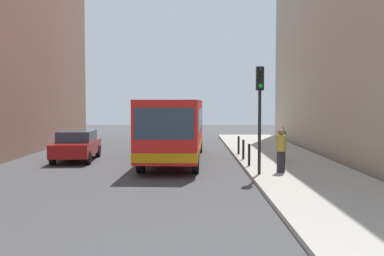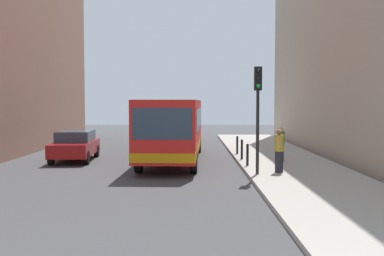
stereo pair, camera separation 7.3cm
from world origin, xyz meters
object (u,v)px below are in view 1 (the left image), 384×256
object	(u,v)px
traffic_light	(258,100)
pedestrian_mid_sidewalk	(280,144)
pedestrian_near_signal	(279,151)
bollard_near	(247,155)
bus	(173,126)
bollard_mid	(241,149)
car_beside_bus	(75,145)
bollard_far	(237,145)

from	to	relation	value
traffic_light	pedestrian_mid_sidewalk	distance (m)	4.59
traffic_light	pedestrian_near_signal	world-z (taller)	traffic_light
traffic_light	pedestrian_mid_sidewalk	world-z (taller)	traffic_light
pedestrian_mid_sidewalk	bollard_near	bearing A→B (deg)	-139.67
pedestrian_mid_sidewalk	bus	bearing A→B (deg)	163.54
bus	bollard_near	xyz separation A→B (m)	(3.31, -2.92, -1.10)
bollard_near	bollard_mid	xyz separation A→B (m)	(0.00, 2.28, 0.00)
bollard_near	traffic_light	bearing A→B (deg)	-87.56
pedestrian_mid_sidewalk	car_beside_bus	bearing A→B (deg)	171.17
bollard_near	bollard_far	xyz separation A→B (m)	(0.00, 4.55, 0.00)
bollard_mid	pedestrian_near_signal	distance (m)	4.34
pedestrian_near_signal	car_beside_bus	bearing A→B (deg)	-114.96
bollard_near	pedestrian_near_signal	distance (m)	2.21
car_beside_bus	traffic_light	xyz separation A→B (m)	(8.31, -5.34, 2.22)
car_beside_bus	pedestrian_mid_sidewalk	xyz separation A→B (m)	(9.91, -1.55, 0.17)
car_beside_bus	bollard_mid	world-z (taller)	car_beside_bus
traffic_light	bollard_near	distance (m)	3.34
car_beside_bus	bollard_mid	bearing A→B (deg)	172.07
bus	traffic_light	size ratio (longest dim) A/B	2.71
bollard_near	pedestrian_mid_sidewalk	distance (m)	2.25
pedestrian_near_signal	bus	bearing A→B (deg)	-135.22
bollard_mid	pedestrian_near_signal	size ratio (longest dim) A/B	0.56
traffic_light	pedestrian_near_signal	size ratio (longest dim) A/B	2.40
bus	bollard_near	world-z (taller)	bus
bus	bollard_mid	bearing A→B (deg)	171.15
bollard_near	bollard_far	world-z (taller)	same
bus	bollard_far	world-z (taller)	bus
bollard_mid	pedestrian_mid_sidewalk	distance (m)	1.92
pedestrian_mid_sidewalk	bollard_mid	bearing A→B (deg)	153.80
bus	bollard_far	bearing A→B (deg)	-151.58
traffic_light	pedestrian_mid_sidewalk	bearing A→B (deg)	67.11
pedestrian_near_signal	pedestrian_mid_sidewalk	distance (m)	3.43
traffic_light	pedestrian_near_signal	xyz separation A→B (m)	(0.91, 0.42, -2.00)
bollard_mid	pedestrian_mid_sidewalk	xyz separation A→B (m)	(1.70, -0.84, 0.33)
bollard_mid	car_beside_bus	bearing A→B (deg)	175.03
traffic_light	bollard_mid	xyz separation A→B (m)	(-0.10, 4.62, -2.38)
pedestrian_near_signal	bollard_near	bearing A→B (deg)	-149.27
bollard_mid	pedestrian_near_signal	world-z (taller)	pedestrian_near_signal
bollard_near	pedestrian_near_signal	xyz separation A→B (m)	(1.01, -1.93, 0.38)
traffic_light	bollard_near	world-z (taller)	traffic_light
bollard_mid	pedestrian_near_signal	xyz separation A→B (m)	(1.01, -4.20, 0.38)
traffic_light	bus	bearing A→B (deg)	122.90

